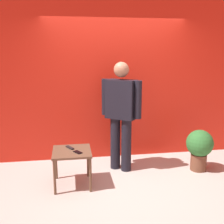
% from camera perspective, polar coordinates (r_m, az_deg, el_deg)
% --- Properties ---
extents(ground_plane, '(12.00, 12.00, 0.00)m').
position_cam_1_polar(ground_plane, '(4.13, 3.54, -15.37)').
color(ground_plane, '#B7B2A8').
extents(back_wall_red, '(5.24, 0.12, 3.35)m').
position_cam_1_polar(back_wall_red, '(4.92, 0.54, 9.53)').
color(back_wall_red, red).
rests_on(back_wall_red, ground_plane).
extents(standing_person, '(0.63, 0.52, 1.78)m').
position_cam_1_polar(standing_person, '(4.38, 1.90, 0.19)').
color(standing_person, black).
rests_on(standing_person, ground_plane).
extents(side_table, '(0.55, 0.55, 0.53)m').
position_cam_1_polar(side_table, '(4.04, -8.38, -9.00)').
color(side_table, brown).
rests_on(side_table, ground_plane).
extents(cell_phone, '(0.14, 0.16, 0.01)m').
position_cam_1_polar(cell_phone, '(3.93, -7.17, -8.34)').
color(cell_phone, black).
rests_on(cell_phone, side_table).
extents(tv_remote, '(0.13, 0.17, 0.02)m').
position_cam_1_polar(tv_remote, '(4.10, -8.81, -7.37)').
color(tv_remote, black).
rests_on(tv_remote, side_table).
extents(potted_plant, '(0.44, 0.44, 0.69)m').
position_cam_1_polar(potted_plant, '(4.73, 17.85, -6.91)').
color(potted_plant, brown).
rests_on(potted_plant, ground_plane).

